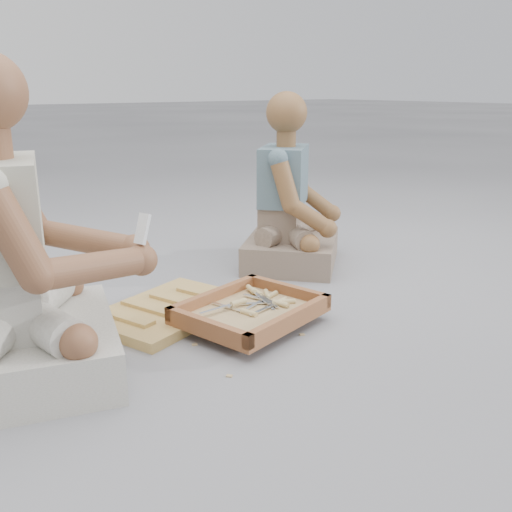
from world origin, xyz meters
TOP-DOWN VIEW (x-y plane):
  - ground at (0.00, 0.00)m, footprint 60.00×60.00m
  - carved_panel at (-0.28, 0.42)m, footprint 0.71×0.58m
  - tool_tray at (-0.08, 0.12)m, footprint 0.60×0.52m
  - chisel_0 at (0.07, 0.21)m, footprint 0.13×0.20m
  - chisel_1 at (0.07, 0.11)m, footprint 0.20×0.13m
  - chisel_2 at (-0.12, 0.12)m, footprint 0.08×0.22m
  - chisel_3 at (0.04, 0.26)m, footprint 0.07×0.22m
  - chisel_4 at (0.05, 0.23)m, footprint 0.06×0.22m
  - chisel_5 at (-0.12, 0.19)m, footprint 0.22×0.03m
  - chisel_6 at (0.04, 0.11)m, footprint 0.08×0.22m
  - chisel_7 at (0.04, 0.11)m, footprint 0.22×0.06m
  - chisel_8 at (0.06, 0.19)m, footprint 0.21×0.09m
  - wood_chip_0 at (0.17, 0.17)m, footprint 0.02×0.02m
  - wood_chip_1 at (-0.16, 0.16)m, footprint 0.02×0.02m
  - wood_chip_2 at (0.23, 0.26)m, footprint 0.02×0.02m
  - wood_chip_3 at (0.02, -0.06)m, footprint 0.02×0.02m
  - wood_chip_4 at (-0.27, 0.25)m, footprint 0.02×0.02m
  - wood_chip_5 at (-0.35, 0.11)m, footprint 0.02×0.02m
  - wood_chip_6 at (-0.07, 0.51)m, footprint 0.02×0.02m
  - wood_chip_7 at (-0.18, 0.25)m, footprint 0.02×0.02m
  - wood_chip_8 at (0.21, 0.14)m, footprint 0.02×0.02m
  - wood_chip_9 at (0.03, 0.37)m, footprint 0.02×0.02m
  - wood_chip_10 at (0.22, 0.28)m, footprint 0.02×0.02m
  - wood_chip_11 at (0.15, 0.13)m, footprint 0.02×0.02m
  - wood_chip_12 at (-0.19, 0.27)m, footprint 0.02×0.02m
  - wood_chip_13 at (-0.11, 0.30)m, footprint 0.02×0.02m
  - wood_chip_14 at (-0.38, -0.16)m, footprint 0.02×0.02m
  - craftsman at (-0.88, 0.26)m, footprint 0.76×0.77m
  - companion at (0.58, 0.66)m, footprint 0.72×0.71m
  - mobile_phone at (-0.54, 0.09)m, footprint 0.06×0.05m

SIDE VIEW (x-z plane):
  - ground at x=0.00m, z-range 0.00..0.00m
  - wood_chip_0 at x=0.17m, z-range 0.00..0.00m
  - wood_chip_1 at x=-0.16m, z-range 0.00..0.00m
  - wood_chip_2 at x=0.23m, z-range 0.00..0.00m
  - wood_chip_3 at x=0.02m, z-range 0.00..0.00m
  - wood_chip_4 at x=-0.27m, z-range 0.00..0.00m
  - wood_chip_5 at x=-0.35m, z-range 0.00..0.00m
  - wood_chip_6 at x=-0.07m, z-range 0.00..0.00m
  - wood_chip_7 at x=-0.18m, z-range 0.00..0.00m
  - wood_chip_8 at x=0.21m, z-range 0.00..0.00m
  - wood_chip_9 at x=0.03m, z-range 0.00..0.00m
  - wood_chip_10 at x=0.22m, z-range 0.00..0.00m
  - wood_chip_11 at x=0.15m, z-range 0.00..0.00m
  - wood_chip_12 at x=-0.19m, z-range 0.00..0.00m
  - wood_chip_13 at x=-0.11m, z-range 0.00..0.00m
  - wood_chip_14 at x=-0.38m, z-range 0.00..0.00m
  - carved_panel at x=-0.28m, z-range 0.00..0.04m
  - tool_tray at x=-0.08m, z-range 0.03..0.10m
  - chisel_0 at x=0.07m, z-range 0.06..0.08m
  - chisel_8 at x=0.06m, z-range 0.06..0.08m
  - chisel_1 at x=0.07m, z-range 0.06..0.08m
  - chisel_2 at x=-0.12m, z-range 0.06..0.08m
  - chisel_7 at x=0.04m, z-range 0.06..0.08m
  - chisel_4 at x=0.05m, z-range 0.06..0.08m
  - chisel_6 at x=0.04m, z-range 0.06..0.09m
  - chisel_3 at x=0.04m, z-range 0.07..0.09m
  - chisel_5 at x=-0.12m, z-range 0.07..0.09m
  - companion at x=0.58m, z-range -0.15..0.74m
  - craftsman at x=-0.88m, z-range -0.16..0.85m
  - mobile_phone at x=-0.54m, z-range 0.42..0.52m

